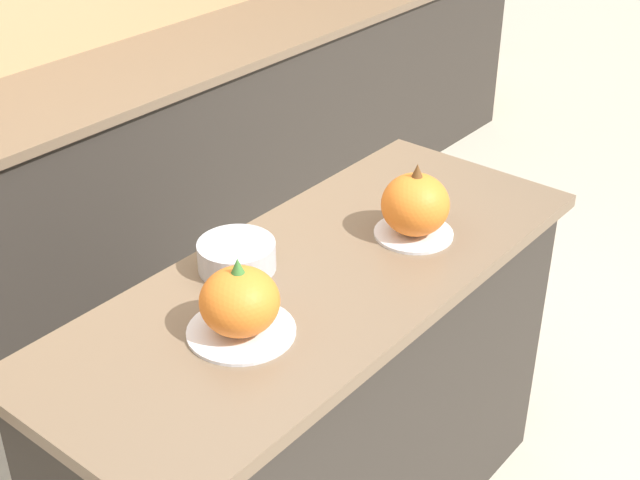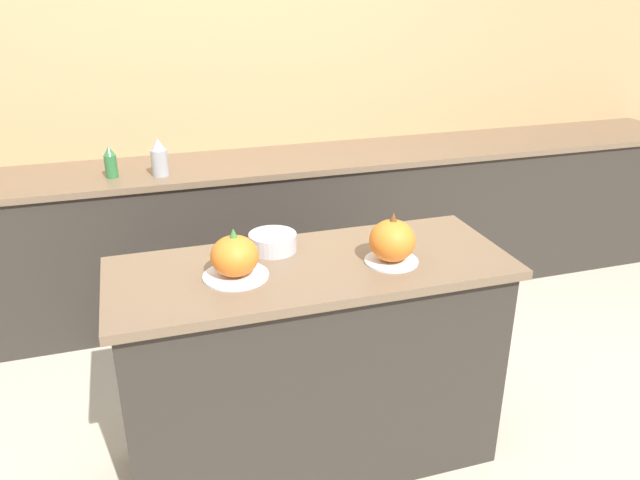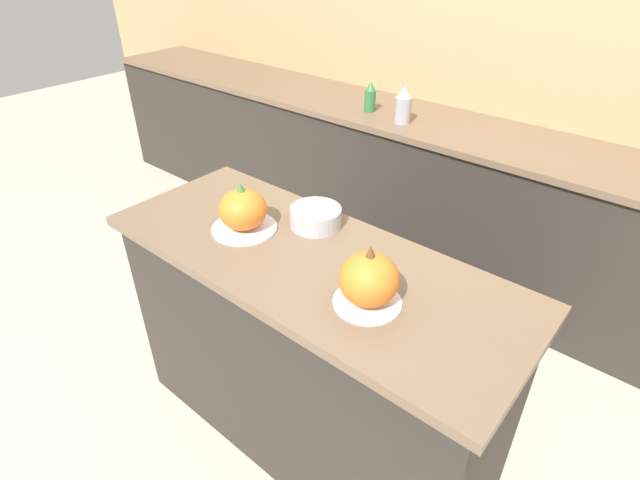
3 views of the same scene
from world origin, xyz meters
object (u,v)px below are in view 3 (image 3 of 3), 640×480
at_px(pumpkin_cake_right, 369,281).
at_px(pumpkin_cake_left, 243,211).
at_px(bottle_short, 370,97).
at_px(mixing_bowl, 316,217).
at_px(bottle_tall, 403,105).

bearing_deg(pumpkin_cake_right, pumpkin_cake_left, 174.90).
xyz_separation_m(bottle_short, mixing_bowl, (0.59, -1.18, -0.05)).
height_order(pumpkin_cake_right, bottle_tall, bottle_tall).
bearing_deg(bottle_short, pumpkin_cake_right, -54.93).
height_order(pumpkin_cake_left, pumpkin_cake_right, pumpkin_cake_right).
bearing_deg(mixing_bowl, bottle_tall, 106.93).
relative_size(pumpkin_cake_left, bottle_tall, 1.18).
bearing_deg(mixing_bowl, pumpkin_cake_left, -134.29).
relative_size(bottle_tall, bottle_short, 1.17).
distance_m(pumpkin_cake_right, bottle_short, 1.73).
height_order(bottle_tall, bottle_short, bottle_tall).
xyz_separation_m(pumpkin_cake_left, mixing_bowl, (0.18, 0.18, -0.04)).
relative_size(pumpkin_cake_left, pumpkin_cake_right, 1.17).
bearing_deg(bottle_short, pumpkin_cake_left, -73.14).
bearing_deg(pumpkin_cake_left, bottle_tall, 97.11).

